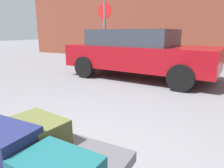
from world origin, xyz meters
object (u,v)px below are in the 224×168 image
object	(u,v)px
luggage_cart	(45,163)
parked_car	(138,52)
suitcase_olive_front_left	(37,132)
no_parking_sign	(105,31)

from	to	relation	value
luggage_cart	parked_car	xyz separation A→B (m)	(-0.98, 4.69, 0.49)
suitcase_olive_front_left	parked_car	bearing A→B (deg)	107.46
suitcase_olive_front_left	luggage_cart	bearing A→B (deg)	-21.95
parked_car	no_parking_sign	size ratio (longest dim) A/B	1.97
suitcase_olive_front_left	parked_car	xyz separation A→B (m)	(-0.78, 4.58, 0.30)
parked_car	no_parking_sign	bearing A→B (deg)	177.73
no_parking_sign	parked_car	bearing A→B (deg)	-2.27
parked_car	no_parking_sign	xyz separation A→B (m)	(-1.18, 0.05, 0.63)
suitcase_olive_front_left	no_parking_sign	world-z (taller)	no_parking_sign
suitcase_olive_front_left	parked_car	world-z (taller)	parked_car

